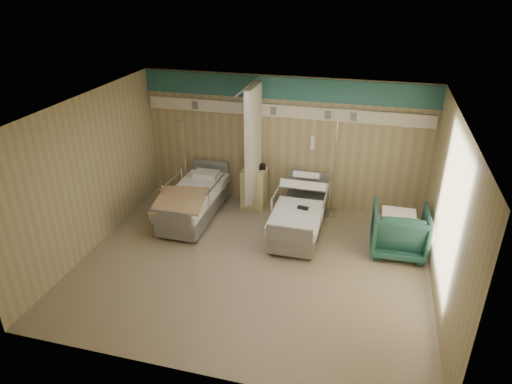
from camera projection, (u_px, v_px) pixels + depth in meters
The scene contains 13 objects.
ground at pixel (252, 265), 8.02m from camera, with size 6.00×5.00×0.00m, color gray.
room_walls at pixel (254, 161), 7.43m from camera, with size 6.04×5.04×2.82m.
bed_right at pixel (299, 218), 8.87m from camera, with size 1.00×2.16×0.63m, color silver, non-canonical shape.
bed_left at pixel (194, 205), 9.37m from camera, with size 1.00×2.16×0.63m, color silver, non-canonical shape.
bedside_cabinet at pixel (254, 188), 9.87m from camera, with size 0.50×0.48×0.85m, color #DBD289.
visitor_armchair at pixel (399, 231), 8.21m from camera, with size 0.95×0.98×0.89m, color #1D4943.
waffle_blanket at pixel (400, 206), 8.02m from camera, with size 0.59×0.52×0.07m, color silver.
iv_stand_right at pixel (331, 196), 9.49m from camera, with size 0.38×0.38×2.11m.
iv_stand_left at pixel (187, 184), 10.15m from camera, with size 0.33×0.33×1.85m.
call_remote at pixel (303, 208), 8.55m from camera, with size 0.20×0.09×0.04m, color black.
tan_blanket at pixel (180, 200), 8.84m from camera, with size 0.93×1.17×0.04m, color tan.
toiletry_bag at pixel (260, 167), 9.68m from camera, with size 0.20×0.13×0.11m, color black.
white_cup at pixel (248, 165), 9.76m from camera, with size 0.09×0.09×0.13m, color white.
Camera 1 is at (1.76, -6.40, 4.67)m, focal length 32.00 mm.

